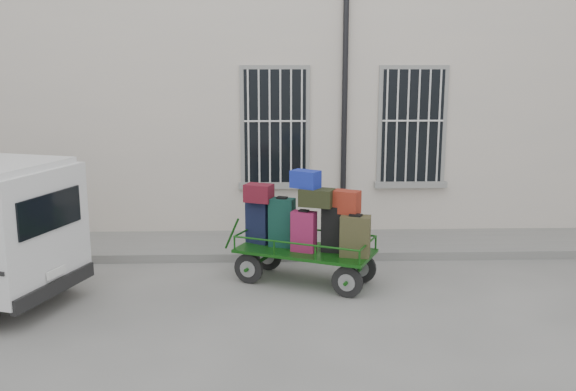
# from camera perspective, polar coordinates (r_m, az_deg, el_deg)

# --- Properties ---
(ground) EXTENTS (80.00, 80.00, 0.00)m
(ground) POSITION_cam_1_polar(r_m,az_deg,el_deg) (10.18, 1.39, -8.20)
(ground) COLOR slate
(ground) RESTS_ON ground
(building) EXTENTS (24.00, 5.15, 6.00)m
(building) POSITION_cam_1_polar(r_m,az_deg,el_deg) (15.07, 0.25, 9.89)
(building) COLOR beige
(building) RESTS_ON ground
(sidewalk) EXTENTS (24.00, 1.70, 0.15)m
(sidewalk) POSITION_cam_1_polar(r_m,az_deg,el_deg) (12.25, 0.81, -4.38)
(sidewalk) COLOR slate
(sidewalk) RESTS_ON ground
(luggage_cart) EXTENTS (2.50, 1.78, 1.83)m
(luggage_cart) POSITION_cam_1_polar(r_m,az_deg,el_deg) (10.14, 1.72, -3.03)
(luggage_cart) COLOR black
(luggage_cart) RESTS_ON ground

